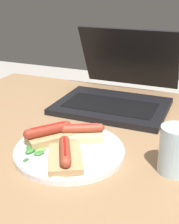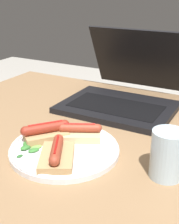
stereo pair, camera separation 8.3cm
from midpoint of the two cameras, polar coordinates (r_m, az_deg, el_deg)
The scene contains 8 objects.
desk at distance 0.91m, azimuth 1.10°, elevation -7.11°, with size 1.02×0.82×0.71m.
laptop at distance 1.04m, azimuth 8.67°, elevation 3.55°, with size 0.35×0.37×0.24m.
plate at distance 0.75m, azimuth -1.44°, elevation -6.82°, with size 0.26×0.26×0.02m.
sausage_toast_left at distance 0.79m, azimuth 1.20°, elevation -3.82°, with size 0.12×0.11×0.04m.
sausage_toast_middle at distance 0.69m, azimuth -2.55°, elevation -7.92°, with size 0.12×0.14×0.04m.
sausage_toast_right at distance 0.78m, azimuth -4.96°, elevation -3.81°, with size 0.11×0.12×0.05m.
salad_pile at distance 0.75m, azimuth -7.88°, elevation -6.54°, with size 0.06×0.08×0.01m.
drinking_glass at distance 0.67m, azimuth 17.52°, elevation -7.50°, with size 0.07×0.07×0.10m.
Camera 2 is at (0.40, -0.68, 1.08)m, focal length 50.00 mm.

